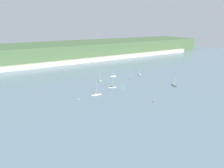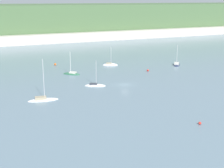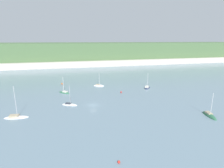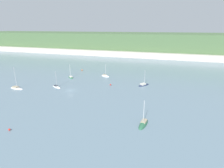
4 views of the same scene
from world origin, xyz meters
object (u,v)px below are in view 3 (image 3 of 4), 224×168
at_px(sailboat_4, 70,105).
at_px(mooring_buoy_0, 62,84).
at_px(sailboat_5, 99,86).
at_px(mooring_buoy_2, 121,92).
at_px(sailboat_0, 209,116).
at_px(sailboat_2, 64,93).
at_px(mooring_buoy_1, 119,162).
at_px(sailboat_3, 147,88).
at_px(sailboat_1, 16,117).

height_order(sailboat_4, mooring_buoy_0, sailboat_4).
bearing_deg(sailboat_5, mooring_buoy_2, -38.10).
relative_size(sailboat_0, sailboat_2, 1.05).
height_order(mooring_buoy_0, mooring_buoy_1, mooring_buoy_0).
xyz_separation_m(sailboat_0, sailboat_3, (-5.32, 38.43, 0.06)).
relative_size(sailboat_0, sailboat_3, 1.07).
distance_m(sailboat_1, mooring_buoy_0, 45.18).
relative_size(sailboat_3, sailboat_5, 1.04).
bearing_deg(sailboat_5, sailboat_1, -111.58).
distance_m(mooring_buoy_0, mooring_buoy_1, 74.02).
height_order(sailboat_3, mooring_buoy_2, sailboat_3).
height_order(sailboat_3, mooring_buoy_1, sailboat_3).
bearing_deg(sailboat_0, mooring_buoy_0, -129.57).
height_order(sailboat_2, mooring_buoy_2, sailboat_2).
bearing_deg(mooring_buoy_2, sailboat_5, 118.77).
distance_m(sailboat_0, mooring_buoy_1, 39.77).
xyz_separation_m(sailboat_0, mooring_buoy_2, (-21.63, 33.12, 0.30)).
height_order(sailboat_0, sailboat_3, sailboat_0).
height_order(sailboat_1, sailboat_3, sailboat_1).
relative_size(sailboat_2, mooring_buoy_0, 10.01).
xyz_separation_m(sailboat_0, mooring_buoy_1, (-36.71, -15.30, 0.23)).
relative_size(mooring_buoy_0, mooring_buoy_1, 1.41).
distance_m(mooring_buoy_0, mooring_buoy_2, 37.68).
height_order(sailboat_4, mooring_buoy_1, sailboat_4).
bearing_deg(sailboat_4, sailboat_3, 47.05).
bearing_deg(mooring_buoy_1, sailboat_2, 102.42).
relative_size(sailboat_3, mooring_buoy_2, 11.27).
height_order(mooring_buoy_1, mooring_buoy_2, mooring_buoy_2).
bearing_deg(sailboat_4, mooring_buoy_1, -49.91).
bearing_deg(sailboat_3, sailboat_2, 123.82).
height_order(sailboat_1, mooring_buoy_0, sailboat_1).
xyz_separation_m(sailboat_1, sailboat_3, (58.73, 24.07, 0.00)).
bearing_deg(sailboat_3, sailboat_1, 147.66).
bearing_deg(sailboat_3, mooring_buoy_2, 143.42).
xyz_separation_m(mooring_buoy_0, mooring_buoy_2, (28.79, -24.31, -0.06)).
height_order(sailboat_5, mooring_buoy_2, sailboat_5).
bearing_deg(sailboat_1, sailboat_4, 30.53).
distance_m(sailboat_1, mooring_buoy_2, 46.38).
relative_size(sailboat_1, sailboat_2, 1.32).
bearing_deg(sailboat_5, sailboat_2, -131.09).
height_order(mooring_buoy_0, mooring_buoy_2, mooring_buoy_0).
bearing_deg(sailboat_4, sailboat_2, 122.89).
distance_m(sailboat_0, sailboat_1, 65.64).
distance_m(sailboat_3, mooring_buoy_0, 48.94).
distance_m(sailboat_5, mooring_buoy_0, 22.11).
relative_size(sailboat_4, mooring_buoy_0, 9.86).
xyz_separation_m(sailboat_1, sailboat_2, (15.25, 25.25, -0.04)).
bearing_deg(mooring_buoy_1, sailboat_5, 84.14).
xyz_separation_m(sailboat_2, mooring_buoy_0, (-1.62, 17.82, 0.34)).
bearing_deg(sailboat_5, sailboat_3, 0.82).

